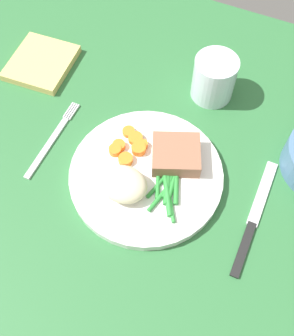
# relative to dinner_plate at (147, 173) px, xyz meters

# --- Properties ---
(dining_table) EXTENTS (1.20, 0.90, 0.02)m
(dining_table) POSITION_rel_dinner_plate_xyz_m (-0.02, -0.00, -0.02)
(dining_table) COLOR #2D6B38
(dining_table) RESTS_ON ground
(dinner_plate) EXTENTS (0.25, 0.25, 0.02)m
(dinner_plate) POSITION_rel_dinner_plate_xyz_m (0.00, 0.00, 0.00)
(dinner_plate) COLOR white
(dinner_plate) RESTS_ON dining_table
(meat_portion) EXTENTS (0.10, 0.09, 0.03)m
(meat_portion) POSITION_rel_dinner_plate_xyz_m (0.03, 0.04, 0.02)
(meat_portion) COLOR #936047
(meat_portion) RESTS_ON dinner_plate
(mashed_potatoes) EXTENTS (0.07, 0.06, 0.04)m
(mashed_potatoes) POSITION_rel_dinner_plate_xyz_m (-0.02, -0.04, 0.03)
(mashed_potatoes) COLOR beige
(mashed_potatoes) RESTS_ON dinner_plate
(carrot_slices) EXTENTS (0.06, 0.07, 0.01)m
(carrot_slices) POSITION_rel_dinner_plate_xyz_m (-0.04, 0.03, 0.01)
(carrot_slices) COLOR orange
(carrot_slices) RESTS_ON dinner_plate
(green_beans) EXTENTS (0.07, 0.10, 0.01)m
(green_beans) POSITION_rel_dinner_plate_xyz_m (0.04, -0.01, 0.01)
(green_beans) COLOR #2D8C38
(green_beans) RESTS_ON dinner_plate
(fork) EXTENTS (0.01, 0.17, 0.00)m
(fork) POSITION_rel_dinner_plate_xyz_m (-0.18, -0.00, -0.01)
(fork) COLOR silver
(fork) RESTS_ON dining_table
(knife) EXTENTS (0.02, 0.20, 0.01)m
(knife) POSITION_rel_dinner_plate_xyz_m (0.18, -0.00, -0.01)
(knife) COLOR black
(knife) RESTS_ON dining_table
(water_glass) EXTENTS (0.08, 0.08, 0.08)m
(water_glass) POSITION_rel_dinner_plate_xyz_m (0.04, 0.20, 0.03)
(water_glass) COLOR silver
(water_glass) RESTS_ON dining_table
(napkin) EXTENTS (0.12, 0.13, 0.01)m
(napkin) POSITION_rel_dinner_plate_xyz_m (-0.28, 0.14, -0.00)
(napkin) COLOR #DBBC6B
(napkin) RESTS_ON dining_table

